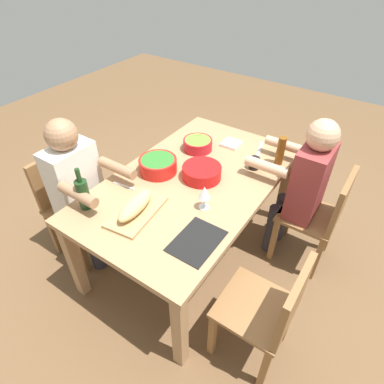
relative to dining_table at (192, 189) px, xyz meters
name	(u,v)px	position (x,y,z in m)	size (l,w,h in m)	color
ground_plane	(192,250)	(0.00, 0.00, -0.66)	(8.00, 8.00, 0.00)	brown
dining_table	(192,189)	(0.00, 0.00, 0.00)	(1.68, 1.01, 0.74)	#A87F56
chair_far_right	(270,310)	(0.46, 0.83, -0.18)	(0.40, 0.40, 0.85)	olive
chair_far_left	(321,215)	(-0.46, 0.83, -0.18)	(0.40, 0.40, 0.85)	olive
diner_far_left	(303,183)	(-0.46, 0.64, 0.04)	(0.41, 0.53, 1.20)	#2D2D38
chair_near_right	(70,200)	(0.46, -0.83, -0.18)	(0.40, 0.40, 0.85)	olive
diner_near_right	(80,186)	(0.46, -0.64, 0.04)	(0.41, 0.53, 1.20)	#2D2D38
serving_bowl_greens	(158,165)	(0.05, -0.26, 0.14)	(0.27, 0.27, 0.10)	red
serving_bowl_fruit	(202,172)	(-0.06, 0.04, 0.13)	(0.27, 0.27, 0.09)	red
serving_bowl_salad	(198,144)	(-0.36, -0.19, 0.13)	(0.23, 0.23, 0.09)	#B21923
cutting_board	(137,212)	(0.47, -0.09, 0.09)	(0.40, 0.22, 0.02)	tan
bread_loaf	(136,205)	(0.47, -0.09, 0.15)	(0.32, 0.11, 0.09)	tan
wine_bottle	(83,193)	(0.61, -0.39, 0.19)	(0.08, 0.08, 0.29)	#193819
beer_bottle	(281,151)	(-0.53, 0.42, 0.19)	(0.06, 0.06, 0.22)	brown
wine_glass	(204,193)	(0.20, 0.22, 0.20)	(0.08, 0.08, 0.17)	silver
placemat_far_right	(197,241)	(0.46, 0.34, 0.09)	(0.32, 0.23, 0.01)	black
cup_far_left	(254,163)	(-0.37, 0.30, 0.13)	(0.07, 0.07, 0.09)	black
fork_near_right	(124,186)	(0.32, -0.34, 0.09)	(0.02, 0.17, 0.01)	silver
carving_knife	(260,149)	(-0.63, 0.22, 0.09)	(0.23, 0.02, 0.01)	silver
napkin_stack	(231,144)	(-0.57, 0.00, 0.09)	(0.14, 0.14, 0.02)	white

